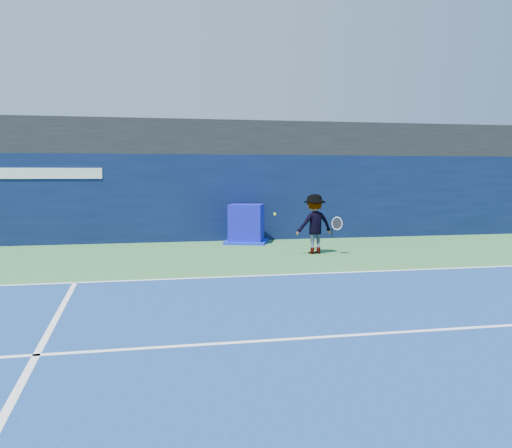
% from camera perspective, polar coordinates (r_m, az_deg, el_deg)
% --- Properties ---
extents(ground, '(80.00, 80.00, 0.00)m').
position_cam_1_polar(ground, '(10.52, 9.11, -7.80)').
color(ground, '#306B37').
rests_on(ground, ground).
extents(baseline, '(24.00, 0.10, 0.01)m').
position_cam_1_polar(baseline, '(13.30, 4.42, -5.02)').
color(baseline, white).
rests_on(baseline, ground).
extents(service_line, '(24.00, 0.10, 0.01)m').
position_cam_1_polar(service_line, '(8.74, 13.94, -10.48)').
color(service_line, white).
rests_on(service_line, ground).
extents(stadium_band, '(36.00, 3.00, 1.20)m').
position_cam_1_polar(stadium_band, '(21.42, -2.07, 8.42)').
color(stadium_band, black).
rests_on(stadium_band, back_wall_assembly).
extents(back_wall_assembly, '(36.00, 1.03, 3.00)m').
position_cam_1_polar(back_wall_assembly, '(20.42, -1.57, 2.70)').
color(back_wall_assembly, '#0A1538').
rests_on(back_wall_assembly, ground).
extents(equipment_cart, '(1.74, 1.74, 1.31)m').
position_cam_1_polar(equipment_cart, '(19.25, -0.97, -0.14)').
color(equipment_cart, '#0E0CB1').
rests_on(equipment_cart, ground).
extents(tennis_player, '(1.36, 0.84, 1.74)m').
position_cam_1_polar(tennis_player, '(16.73, 5.87, -0.00)').
color(tennis_player, white).
rests_on(tennis_player, ground).
extents(tennis_ball, '(0.08, 0.08, 0.08)m').
position_cam_1_polar(tennis_ball, '(16.26, 1.89, 1.00)').
color(tennis_ball, '#C9F51B').
rests_on(tennis_ball, ground).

